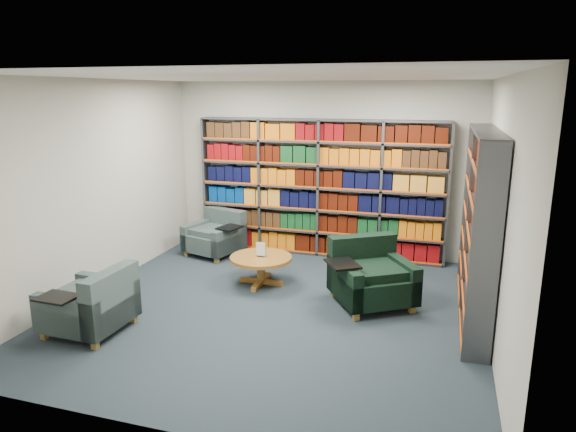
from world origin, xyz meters
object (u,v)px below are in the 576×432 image
(chair_teal_left, at_px, (217,236))
(chair_green_right, at_px, (369,277))
(chair_teal_front, at_px, (94,306))
(coffee_table, at_px, (261,262))

(chair_teal_left, xyz_separation_m, chair_green_right, (2.72, -1.30, 0.04))
(chair_teal_left, relative_size, chair_teal_front, 1.05)
(chair_green_right, distance_m, chair_teal_front, 3.31)
(coffee_table, bearing_deg, chair_teal_front, -123.77)
(chair_green_right, relative_size, chair_teal_front, 1.27)
(chair_teal_left, bearing_deg, chair_teal_front, -91.79)
(chair_teal_left, distance_m, coffee_table, 1.64)
(coffee_table, bearing_deg, chair_green_right, -6.45)
(chair_teal_front, distance_m, coffee_table, 2.31)
(chair_teal_front, bearing_deg, coffee_table, 56.23)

